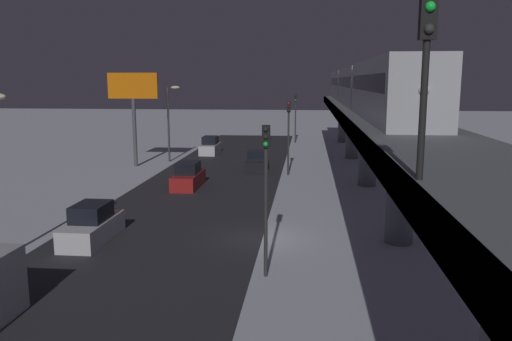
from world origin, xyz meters
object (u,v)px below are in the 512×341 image
rail_signal (426,58)px  traffic_light_mid (289,127)px  subway_train (359,86)px  sedan_white (210,147)px  traffic_light_near (266,179)px  sedan_white_2 (92,226)px  sedan_red (188,177)px  traffic_light_far (296,111)px  commercial_billboard (133,95)px  sedan_black (257,163)px

rail_signal → traffic_light_mid: 33.15m
subway_train → sedan_white: (15.68, -7.50, -6.92)m
sedan_white → traffic_light_near: 37.69m
sedan_white_2 → sedan_red: (-1.80, -13.83, 0.00)m
sedan_white_2 → traffic_light_near: 10.67m
sedan_white_2 → traffic_light_near: (-9.30, 3.98, 3.40)m
sedan_white → traffic_light_far: 14.97m
subway_train → commercial_billboard: bearing=5.0°
traffic_light_far → traffic_light_near: bearing=90.0°
traffic_light_near → traffic_light_far: (0.00, -47.59, 0.00)m
sedan_red → traffic_light_near: traffic_light_near is taller
subway_train → sedan_white_2: bearing=57.8°
traffic_light_far → traffic_light_mid: bearing=90.0°
subway_train → traffic_light_far: 20.09m
sedan_white → traffic_light_far: size_ratio=0.72×
traffic_light_far → subway_train: bearing=108.8°
sedan_white_2 → traffic_light_mid: 22.15m
sedan_white → commercial_billboard: 12.42m
sedan_white_2 → traffic_light_far: 44.72m
sedan_black → subway_train: bearing=20.7°
rail_signal → commercial_billboard: size_ratio=0.45×
rail_signal → commercial_billboard: (19.06, -35.81, -1.84)m
sedan_white_2 → traffic_light_near: bearing=156.9°
commercial_billboard → sedan_red: bearing=128.5°
sedan_white_2 → traffic_light_near: size_ratio=0.73×
sedan_white → sedan_red: same height
sedan_white_2 → traffic_light_mid: size_ratio=0.73×
sedan_red → traffic_light_far: size_ratio=0.73×
traffic_light_mid → rail_signal: bearing=97.4°
sedan_white_2 → commercial_billboard: bearing=-76.5°
sedan_white_2 → sedan_red: 13.95m
sedan_white → subway_train: bearing=154.4°
subway_train → traffic_light_far: bearing=-71.2°
traffic_light_far → commercial_billboard: commercial_billboard is taller
sedan_white_2 → commercial_billboard: size_ratio=0.52×
sedan_black → sedan_red: (4.60, 7.55, 0.01)m
subway_train → sedan_white: bearing=-25.6°
sedan_red → traffic_light_near: (-7.50, 17.81, 3.40)m
sedan_white → traffic_light_mid: size_ratio=0.72×
subway_train → sedan_red: subway_train is taller
traffic_light_mid → commercial_billboard: 15.41m
rail_signal → sedan_red: 30.11m
traffic_light_mid → sedan_red: bearing=38.6°
sedan_red → sedan_black: bearing=-121.3°
sedan_red → traffic_light_mid: (-7.50, -5.98, 3.40)m
sedan_white → sedan_red: size_ratio=0.98×
sedan_red → traffic_light_far: (-7.50, -29.78, 3.40)m
traffic_light_far → sedan_white_2: bearing=78.0°
subway_train → traffic_light_near: (6.38, 28.87, -3.52)m
subway_train → sedan_black: subway_train is taller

